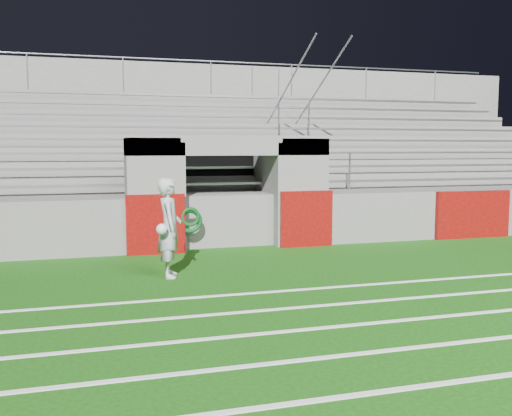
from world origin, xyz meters
name	(u,v)px	position (x,y,z in m)	size (l,w,h in m)	color
ground	(273,278)	(0.00, 0.00, 0.00)	(90.00, 90.00, 0.00)	#12450B
field_markings	(428,386)	(0.00, -5.00, 0.01)	(28.00, 8.09, 0.01)	white
stadium_structure	(195,176)	(0.00, 7.97, 1.49)	(26.00, 8.48, 5.42)	#615F5C
goalkeeper_with_ball	(169,228)	(-1.81, 0.61, 0.92)	(0.53, 0.76, 1.84)	#A7ADB0
hose_coil	(190,220)	(-1.03, 2.93, 0.75)	(0.57, 0.15, 0.61)	#0D411B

